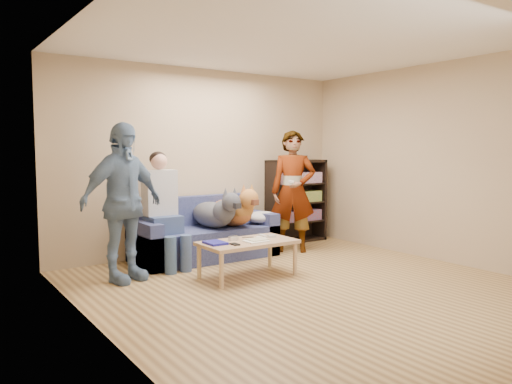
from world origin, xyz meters
TOP-DOWN VIEW (x-y plane):
  - ground at (0.00, 0.00)m, footprint 5.00×5.00m
  - ceiling at (0.00, 0.00)m, footprint 5.00×5.00m
  - wall_back at (0.00, 2.50)m, footprint 4.50×0.00m
  - wall_left at (-2.25, 0.00)m, footprint 0.00×5.00m
  - wall_right at (2.25, 0.00)m, footprint 0.00×5.00m
  - blanket at (0.60, 1.91)m, footprint 0.48×0.40m
  - person_standing_right at (1.03, 1.75)m, footprint 0.75×0.72m
  - person_standing_left at (-1.55, 1.56)m, footprint 1.12×0.73m
  - held_controller at (0.83, 1.55)m, footprint 0.07×0.12m
  - notebook_blue at (-0.71, 0.97)m, footprint 0.20×0.26m
  - papers at (-0.26, 0.82)m, footprint 0.26×0.20m
  - magazine at (-0.23, 0.84)m, footprint 0.22×0.17m
  - camera_silver at (-0.43, 1.04)m, footprint 0.11×0.06m
  - controller_a at (-0.03, 1.02)m, footprint 0.04×0.13m
  - controller_b at (0.05, 0.94)m, footprint 0.09×0.06m
  - headphone_cup_a at (-0.11, 0.90)m, footprint 0.07×0.07m
  - headphone_cup_b at (-0.11, 0.98)m, footprint 0.07×0.07m
  - pen_orange at (-0.33, 0.76)m, footprint 0.13×0.06m
  - pen_black at (-0.19, 1.10)m, footprint 0.13×0.08m
  - wallet at (-0.56, 0.80)m, footprint 0.07×0.12m
  - sofa at (-0.25, 2.10)m, footprint 1.90×0.85m
  - person_seated at (-0.89, 1.97)m, footprint 0.40×0.73m
  - dog_gray at (-0.15, 1.92)m, footprint 0.39×1.24m
  - dog_tan at (0.14, 1.93)m, footprint 0.42×1.17m
  - coffee_table at (-0.31, 0.92)m, footprint 1.10×0.60m
  - bookshelf at (1.55, 2.33)m, footprint 1.00×0.34m

SIDE VIEW (x-z plane):
  - ground at x=0.00m, z-range 0.00..0.00m
  - sofa at x=-0.25m, z-range -0.13..0.69m
  - coffee_table at x=-0.31m, z-range 0.16..0.58m
  - pen_orange at x=-0.33m, z-range 0.42..0.43m
  - pen_black at x=-0.19m, z-range 0.42..0.43m
  - papers at x=-0.26m, z-range 0.42..0.43m
  - wallet at x=-0.56m, z-range 0.42..0.43m
  - headphone_cup_a at x=-0.11m, z-range 0.42..0.44m
  - headphone_cup_b at x=-0.11m, z-range 0.42..0.44m
  - notebook_blue at x=-0.71m, z-range 0.42..0.45m
  - controller_a at x=-0.03m, z-range 0.42..0.45m
  - controller_b at x=0.05m, z-range 0.42..0.45m
  - magazine at x=-0.23m, z-range 0.43..0.45m
  - camera_silver at x=-0.43m, z-range 0.42..0.47m
  - blanket at x=0.60m, z-range 0.43..0.59m
  - dog_gray at x=-0.15m, z-range 0.34..0.91m
  - dog_tan at x=0.14m, z-range 0.34..0.94m
  - bookshelf at x=1.55m, z-range 0.03..1.33m
  - person_seated at x=-0.89m, z-range 0.04..1.51m
  - person_standing_right at x=1.03m, z-range 0.00..1.74m
  - person_standing_left at x=-1.55m, z-range 0.00..1.77m
  - held_controller at x=0.83m, z-range 1.02..1.04m
  - wall_back at x=0.00m, z-range -0.95..3.55m
  - wall_left at x=-2.25m, z-range -1.20..3.80m
  - wall_right at x=2.25m, z-range -1.20..3.80m
  - ceiling at x=0.00m, z-range 2.60..2.60m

